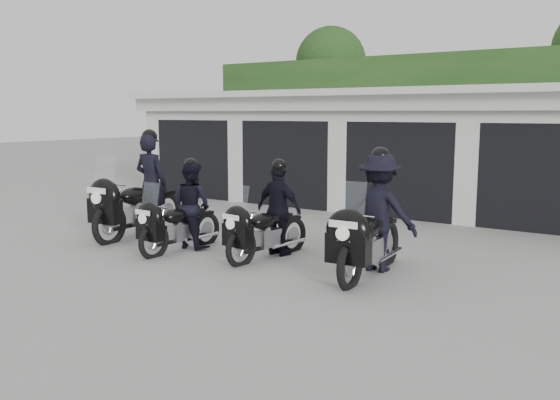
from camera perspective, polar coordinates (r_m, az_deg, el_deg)
The scene contains 7 objects.
ground at distance 9.21m, azimuth -2.14°, elevation -6.76°, with size 80.00×80.00×0.00m, color gray.
garage_block at distance 16.15m, azimuth 14.87°, elevation 4.64°, with size 16.40×6.80×2.96m.
background_vegetation at distance 20.69m, azimuth 20.44°, elevation 8.90°, with size 20.00×3.90×5.80m.
police_bike_a at distance 11.91m, azimuth -13.38°, elevation 0.68°, with size 0.84×2.47×2.15m.
police_bike_b at distance 10.56m, azimuth -9.13°, elevation -0.99°, with size 0.78×1.92×1.67m.
police_bike_c at distance 9.90m, azimuth -0.72°, elevation -1.43°, with size 0.98×1.94×1.70m.
police_bike_d at distance 8.99m, azimuth 9.10°, elevation -1.78°, with size 1.21×2.25×1.96m.
Camera 1 is at (5.21, -7.20, 2.41)m, focal length 38.00 mm.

